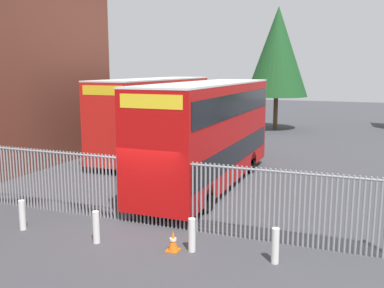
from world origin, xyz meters
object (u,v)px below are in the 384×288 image
(double_decker_bus_behind_fence_left, at_px, (155,114))
(traffic_cone_by_gate, at_px, (173,241))
(bollard_near_right, at_px, (192,235))
(double_decker_bus_near_gate, at_px, (209,130))
(bollard_far_right, at_px, (275,246))
(bollard_near_left, at_px, (22,215))
(bollard_center_front, at_px, (96,227))

(double_decker_bus_behind_fence_left, bearing_deg, traffic_cone_by_gate, -61.85)
(bollard_near_right, bearing_deg, double_decker_bus_near_gate, 105.55)
(bollard_far_right, bearing_deg, traffic_cone_by_gate, -174.38)
(double_decker_bus_near_gate, bearing_deg, bollard_far_right, -57.87)
(double_decker_bus_near_gate, height_order, bollard_near_right, double_decker_bus_near_gate)
(traffic_cone_by_gate, bearing_deg, bollard_near_left, -177.50)
(double_decker_bus_behind_fence_left, bearing_deg, double_decker_bus_near_gate, -45.75)
(double_decker_bus_near_gate, height_order, bollard_center_front, double_decker_bus_near_gate)
(bollard_near_left, distance_m, bollard_far_right, 7.84)
(double_decker_bus_behind_fence_left, xyz_separation_m, traffic_cone_by_gate, (6.47, -12.10, -2.13))
(double_decker_bus_near_gate, distance_m, bollard_far_right, 8.02)
(double_decker_bus_behind_fence_left, xyz_separation_m, bollard_near_left, (1.42, -12.32, -1.95))
(double_decker_bus_behind_fence_left, height_order, traffic_cone_by_gate, double_decker_bus_behind_fence_left)
(double_decker_bus_near_gate, relative_size, bollard_near_left, 11.38)
(traffic_cone_by_gate, bearing_deg, double_decker_bus_behind_fence_left, 118.15)
(bollard_near_left, bearing_deg, bollard_center_front, -1.20)
(double_decker_bus_near_gate, bearing_deg, double_decker_bus_behind_fence_left, 134.25)
(bollard_near_left, height_order, bollard_near_right, same)
(bollard_near_right, distance_m, bollard_far_right, 2.28)
(double_decker_bus_behind_fence_left, bearing_deg, bollard_near_right, -59.72)
(bollard_center_front, xyz_separation_m, bollard_near_right, (2.79, 0.45, 0.00))
(double_decker_bus_near_gate, relative_size, bollard_center_front, 11.38)
(bollard_near_left, bearing_deg, bollard_near_right, 4.09)
(bollard_near_left, xyz_separation_m, traffic_cone_by_gate, (5.05, 0.22, -0.19))
(bollard_far_right, xyz_separation_m, traffic_cone_by_gate, (-2.77, -0.27, -0.19))
(bollard_near_left, bearing_deg, double_decker_bus_near_gate, 62.51)
(double_decker_bus_behind_fence_left, xyz_separation_m, bollard_near_right, (6.96, -11.92, -1.95))
(bollard_near_left, height_order, traffic_cone_by_gate, bollard_near_left)
(bollard_far_right, distance_m, traffic_cone_by_gate, 2.79)
(bollard_near_right, height_order, bollard_far_right, same)
(bollard_center_front, height_order, bollard_near_right, same)
(double_decker_bus_near_gate, distance_m, traffic_cone_by_gate, 7.31)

